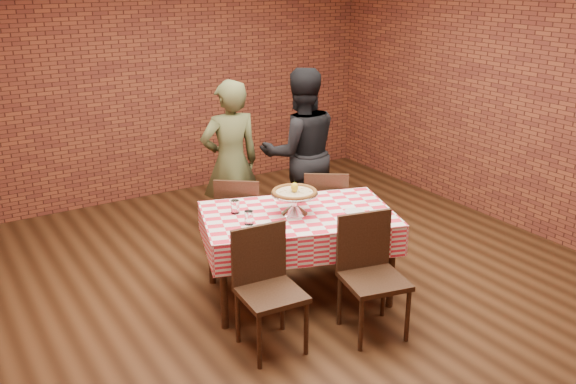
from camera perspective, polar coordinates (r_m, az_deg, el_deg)
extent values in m
plane|color=black|center=(5.59, 1.28, -8.77)|extent=(6.00, 6.00, 0.00)
plane|color=maroon|center=(7.69, -11.20, 10.32)|extent=(5.50, 0.00, 5.50)
cube|color=#3A2517|center=(5.33, 0.91, -5.75)|extent=(1.75, 1.36, 0.75)
cylinder|color=beige|center=(5.11, 0.60, -0.06)|extent=(0.50, 0.50, 0.03)
ellipsoid|color=yellow|center=(5.09, 0.60, 0.43)|extent=(0.08, 0.08, 0.08)
cylinder|color=white|center=(4.94, -3.58, -2.35)|extent=(0.09, 0.09, 0.11)
cylinder|color=white|center=(5.17, -4.85, -1.35)|extent=(0.09, 0.09, 0.11)
cylinder|color=white|center=(5.21, 6.09, -1.82)|extent=(0.21, 0.21, 0.01)
cube|color=white|center=(5.18, 8.12, -2.08)|extent=(0.05, 0.04, 0.00)
cube|color=white|center=(5.26, 7.73, -1.70)|extent=(0.06, 0.06, 0.00)
cube|color=silver|center=(5.40, 1.02, -0.10)|extent=(0.14, 0.14, 0.15)
imported|color=#484D2C|center=(6.25, -5.26, 2.65)|extent=(0.65, 0.46, 1.67)
imported|color=black|center=(6.44, 1.15, 3.60)|extent=(1.00, 0.87, 1.75)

